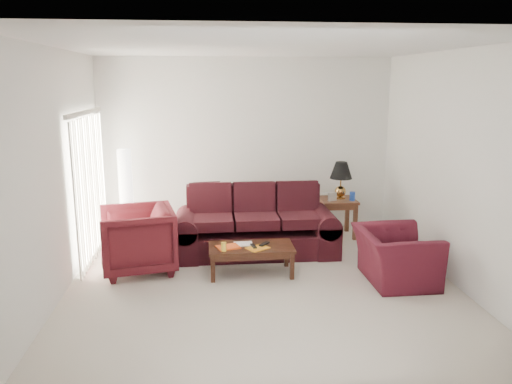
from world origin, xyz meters
TOP-DOWN VIEW (x-y plane):
  - floor at (0.00, 0.00)m, footprint 5.00×5.00m
  - blinds at (-2.42, 1.30)m, footprint 0.10×2.00m
  - sofa at (0.03, 1.22)m, footprint 2.53×1.24m
  - throw_pillow at (-0.70, 1.97)m, footprint 0.46×0.26m
  - end_table at (1.50, 1.96)m, footprint 0.65×0.65m
  - table_lamp at (1.55, 2.00)m, footprint 0.46×0.46m
  - clock at (1.37, 1.84)m, footprint 0.15×0.10m
  - blue_canister at (1.71, 1.83)m, footprint 0.12×0.12m
  - picture_frame at (1.37, 2.14)m, footprint 0.18×0.19m
  - floor_lamp at (-2.01, 2.01)m, footprint 0.32×0.32m
  - armchair_left at (-1.67, 0.66)m, footprint 1.16×1.14m
  - armchair_right at (1.76, -0.05)m, footprint 0.94×1.07m
  - coffee_table at (-0.11, 0.38)m, footprint 1.21×0.70m
  - magazine_red at (-0.43, 0.34)m, footprint 0.35×0.31m
  - magazine_white at (-0.21, 0.46)m, footprint 0.26×0.20m
  - magazine_orange at (-0.04, 0.26)m, footprint 0.35×0.33m
  - remote_a at (-0.09, 0.29)m, footprint 0.08×0.17m
  - remote_b at (0.07, 0.36)m, footprint 0.16×0.18m
  - yellow_glass at (-0.49, 0.21)m, footprint 0.07×0.07m

SIDE VIEW (x-z plane):
  - floor at x=0.00m, z-range 0.00..0.00m
  - coffee_table at x=-0.11m, z-range 0.00..0.40m
  - end_table at x=1.50m, z-range 0.00..0.65m
  - armchair_right at x=1.76m, z-range 0.00..0.69m
  - magazine_white at x=-0.21m, z-range 0.40..0.42m
  - magazine_orange at x=-0.04m, z-range 0.40..0.42m
  - magazine_red at x=-0.43m, z-range 0.40..0.42m
  - remote_a at x=-0.09m, z-range 0.42..0.44m
  - remote_b at x=0.07m, z-range 0.42..0.44m
  - armchair_left at x=-1.67m, z-range 0.00..0.91m
  - yellow_glass at x=-0.49m, z-range 0.40..0.52m
  - sofa at x=0.03m, z-range 0.00..1.01m
  - clock at x=1.37m, z-range 0.65..0.79m
  - blue_canister at x=1.71m, z-range 0.65..0.80m
  - picture_frame at x=1.37m, z-range 0.70..0.75m
  - throw_pillow at x=-0.70m, z-range 0.54..0.99m
  - floor_lamp at x=-2.01m, z-range 0.00..1.56m
  - table_lamp at x=1.55m, z-range 0.65..1.28m
  - blinds at x=-2.42m, z-range 0.00..2.16m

